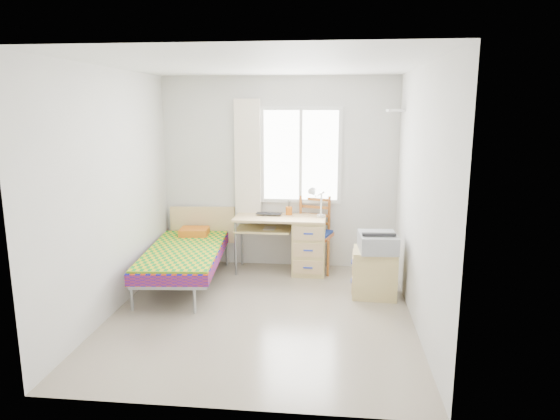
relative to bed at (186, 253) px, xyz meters
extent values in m
plane|color=#BCAD93|center=(1.07, -0.85, -0.40)|extent=(3.50, 3.50, 0.00)
plane|color=white|center=(1.07, -0.85, 2.20)|extent=(3.50, 3.50, 0.00)
plane|color=silver|center=(1.07, 0.90, 0.90)|extent=(3.20, 0.00, 3.20)
plane|color=silver|center=(-0.53, -0.85, 0.90)|extent=(0.00, 3.50, 3.50)
plane|color=silver|center=(2.67, -0.85, 0.90)|extent=(0.00, 3.50, 3.50)
cube|color=white|center=(1.37, 0.88, 1.15)|extent=(1.10, 0.04, 1.30)
cube|color=white|center=(1.37, 0.87, 1.15)|extent=(1.00, 0.02, 1.20)
cube|color=white|center=(1.37, 0.87, 1.15)|extent=(0.04, 0.02, 1.20)
cube|color=#F4E5CA|center=(0.65, 0.83, 1.05)|extent=(0.35, 0.05, 1.70)
cube|color=white|center=(2.56, 0.55, 1.75)|extent=(0.20, 0.32, 0.03)
cube|color=gray|center=(0.00, -0.07, -0.08)|extent=(1.01, 1.94, 0.06)
cube|color=#AE270B|center=(0.00, -0.07, 0.00)|extent=(1.05, 1.97, 0.13)
cube|color=#C1B30D|center=(0.00, -0.09, 0.07)|extent=(1.02, 1.85, 0.03)
cube|color=tan|center=(0.00, 0.84, 0.16)|extent=(0.91, 0.13, 0.52)
cube|color=orange|center=(-0.05, 0.57, 0.13)|extent=(0.40, 0.35, 0.09)
cylinder|color=gray|center=(-0.35, -0.91, -0.25)|extent=(0.04, 0.04, 0.30)
cylinder|color=gray|center=(0.35, 0.77, -0.25)|extent=(0.04, 0.04, 0.30)
cube|color=tan|center=(1.12, 0.60, 0.34)|extent=(1.22, 0.57, 0.03)
cube|color=#D9BC6F|center=(1.52, 0.60, -0.04)|extent=(0.43, 0.54, 0.73)
cube|color=#D9BC6F|center=(0.90, 0.60, 0.19)|extent=(0.74, 0.53, 0.02)
cylinder|color=gray|center=(0.56, 0.37, -0.04)|extent=(0.03, 0.03, 0.73)
cylinder|color=gray|center=(0.56, 0.83, -0.04)|extent=(0.03, 0.03, 0.73)
cube|color=#AC5121|center=(1.58, 0.65, 0.09)|extent=(0.54, 0.54, 0.04)
cube|color=navy|center=(1.58, 0.65, 0.12)|extent=(0.52, 0.52, 0.04)
cube|color=#AC5121|center=(1.58, 0.85, 0.40)|extent=(0.38, 0.14, 0.44)
cylinder|color=#AC5121|center=(1.38, 0.45, -0.15)|extent=(0.03, 0.03, 0.49)
cylinder|color=#AC5121|center=(1.77, 0.85, 0.10)|extent=(0.04, 0.04, 1.00)
cube|color=#D9BC6F|center=(2.33, -0.17, -0.12)|extent=(0.53, 0.48, 0.56)
cube|color=tan|center=(2.07, -0.17, 0.01)|extent=(0.03, 0.42, 0.20)
cube|color=tan|center=(2.07, -0.17, -0.23)|extent=(0.03, 0.42, 0.20)
cube|color=#929599|center=(2.34, -0.20, 0.26)|extent=(0.45, 0.51, 0.20)
cube|color=black|center=(2.34, -0.20, 0.36)|extent=(0.36, 0.42, 0.02)
imported|color=black|center=(0.96, 0.64, 0.37)|extent=(0.36, 0.25, 0.03)
cylinder|color=orange|center=(1.23, 0.74, 0.41)|extent=(0.10, 0.10, 0.11)
cylinder|color=white|center=(1.67, 0.65, 0.37)|extent=(0.11, 0.11, 0.03)
cylinder|color=white|center=(1.67, 0.65, 0.53)|extent=(0.02, 0.13, 0.29)
cylinder|color=white|center=(1.65, 0.57, 0.68)|extent=(0.14, 0.25, 0.12)
cone|color=white|center=(1.57, 0.47, 0.71)|extent=(0.15, 0.17, 0.14)
imported|color=gray|center=(0.90, 0.60, 0.19)|extent=(0.17, 0.22, 0.02)
camera|label=1|loc=(1.81, -5.85, 1.80)|focal=32.00mm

